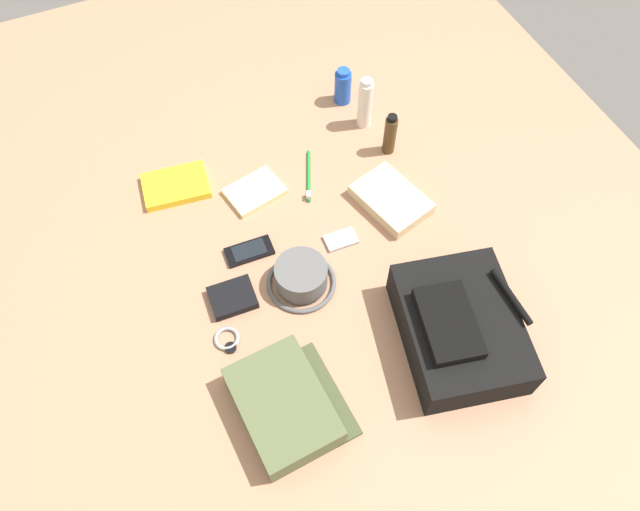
% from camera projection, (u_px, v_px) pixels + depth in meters
% --- Properties ---
extents(ground_plane, '(2.64, 2.02, 0.02)m').
position_uv_depth(ground_plane, '(320.00, 266.00, 1.55)').
color(ground_plane, tan).
rests_on(ground_plane, ground).
extents(backpack, '(0.38, 0.32, 0.14)m').
position_uv_depth(backpack, '(459.00, 328.00, 1.38)').
color(backpack, black).
rests_on(backpack, ground_plane).
extents(toiletry_pouch, '(0.26, 0.24, 0.08)m').
position_uv_depth(toiletry_pouch, '(285.00, 405.00, 1.31)').
color(toiletry_pouch, '#56603D').
rests_on(toiletry_pouch, ground_plane).
extents(bucket_hat, '(0.18, 0.18, 0.07)m').
position_uv_depth(bucket_hat, '(301.00, 277.00, 1.49)').
color(bucket_hat, '#5C5C5C').
rests_on(bucket_hat, ground_plane).
extents(deodorant_spray, '(0.05, 0.05, 0.12)m').
position_uv_depth(deodorant_spray, '(343.00, 86.00, 1.80)').
color(deodorant_spray, blue).
rests_on(deodorant_spray, ground_plane).
extents(toothpaste_tube, '(0.04, 0.04, 0.17)m').
position_uv_depth(toothpaste_tube, '(365.00, 104.00, 1.73)').
color(toothpaste_tube, white).
rests_on(toothpaste_tube, ground_plane).
extents(cologne_bottle, '(0.04, 0.04, 0.14)m').
position_uv_depth(cologne_bottle, '(390.00, 134.00, 1.69)').
color(cologne_bottle, '#473319').
rests_on(cologne_bottle, ground_plane).
extents(paperback_novel, '(0.15, 0.19, 0.02)m').
position_uv_depth(paperback_novel, '(176.00, 186.00, 1.66)').
color(paperback_novel, yellow).
rests_on(paperback_novel, ground_plane).
extents(cell_phone, '(0.06, 0.13, 0.01)m').
position_uv_depth(cell_phone, '(249.00, 251.00, 1.56)').
color(cell_phone, black).
rests_on(cell_phone, ground_plane).
extents(media_player, '(0.06, 0.09, 0.01)m').
position_uv_depth(media_player, '(341.00, 240.00, 1.58)').
color(media_player, '#B7B7BC').
rests_on(media_player, ground_plane).
extents(wristwatch, '(0.07, 0.06, 0.01)m').
position_uv_depth(wristwatch, '(227.00, 340.00, 1.43)').
color(wristwatch, '#99999E').
rests_on(wristwatch, ground_plane).
extents(toothbrush, '(0.17, 0.08, 0.02)m').
position_uv_depth(toothbrush, '(309.00, 178.00, 1.68)').
color(toothbrush, '#198C33').
rests_on(toothbrush, ground_plane).
extents(wallet, '(0.10, 0.11, 0.02)m').
position_uv_depth(wallet, '(232.00, 298.00, 1.48)').
color(wallet, black).
rests_on(wallet, ground_plane).
extents(notepad, '(0.14, 0.17, 0.02)m').
position_uv_depth(notepad, '(255.00, 191.00, 1.66)').
color(notepad, beige).
rests_on(notepad, ground_plane).
extents(folded_towel, '(0.23, 0.19, 0.04)m').
position_uv_depth(folded_towel, '(391.00, 199.00, 1.63)').
color(folded_towel, beige).
rests_on(folded_towel, ground_plane).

